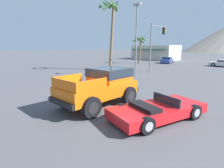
{
  "coord_description": "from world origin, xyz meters",
  "views": [
    {
      "loc": [
        7.45,
        -5.89,
        3.14
      ],
      "look_at": [
        0.09,
        0.6,
        1.07
      ],
      "focal_mm": 28.0,
      "sensor_mm": 36.0,
      "label": 1
    }
  ],
  "objects_px": {
    "palm_tree_short": "(110,19)",
    "traffic_light_main": "(156,39)",
    "red_convertible_car": "(157,110)",
    "palm_tree_tall": "(140,42)",
    "street_lamp_post": "(136,34)",
    "parked_car_white": "(224,63)",
    "parked_car_blue": "(167,60)",
    "orange_pickup_truck": "(102,85)"
  },
  "relations": [
    {
      "from": "palm_tree_short",
      "to": "traffic_light_main",
      "type": "bearing_deg",
      "value": 38.64
    },
    {
      "from": "palm_tree_short",
      "to": "red_convertible_car",
      "type": "bearing_deg",
      "value": -33.87
    },
    {
      "from": "palm_tree_short",
      "to": "palm_tree_tall",
      "type": "bearing_deg",
      "value": 111.38
    },
    {
      "from": "traffic_light_main",
      "to": "palm_tree_tall",
      "type": "distance_m",
      "value": 12.03
    },
    {
      "from": "red_convertible_car",
      "to": "traffic_light_main",
      "type": "bearing_deg",
      "value": 137.14
    },
    {
      "from": "street_lamp_post",
      "to": "palm_tree_tall",
      "type": "relative_size",
      "value": 1.36
    },
    {
      "from": "parked_car_white",
      "to": "parked_car_blue",
      "type": "height_order",
      "value": "parked_car_blue"
    },
    {
      "from": "parked_car_blue",
      "to": "palm_tree_short",
      "type": "relative_size",
      "value": 0.48
    },
    {
      "from": "red_convertible_car",
      "to": "palm_tree_short",
      "type": "relative_size",
      "value": 0.51
    },
    {
      "from": "parked_car_white",
      "to": "parked_car_blue",
      "type": "relative_size",
      "value": 0.97
    },
    {
      "from": "palm_tree_tall",
      "to": "palm_tree_short",
      "type": "height_order",
      "value": "palm_tree_short"
    },
    {
      "from": "parked_car_white",
      "to": "parked_car_blue",
      "type": "distance_m",
      "value": 9.89
    },
    {
      "from": "street_lamp_post",
      "to": "parked_car_white",
      "type": "bearing_deg",
      "value": 80.04
    },
    {
      "from": "parked_car_white",
      "to": "street_lamp_post",
      "type": "bearing_deg",
      "value": 170.32
    },
    {
      "from": "orange_pickup_truck",
      "to": "street_lamp_post",
      "type": "distance_m",
      "value": 10.59
    },
    {
      "from": "red_convertible_car",
      "to": "street_lamp_post",
      "type": "height_order",
      "value": "street_lamp_post"
    },
    {
      "from": "parked_car_white",
      "to": "street_lamp_post",
      "type": "relative_size",
      "value": 0.57
    },
    {
      "from": "red_convertible_car",
      "to": "traffic_light_main",
      "type": "relative_size",
      "value": 0.78
    },
    {
      "from": "street_lamp_post",
      "to": "palm_tree_short",
      "type": "relative_size",
      "value": 0.82
    },
    {
      "from": "traffic_light_main",
      "to": "street_lamp_post",
      "type": "relative_size",
      "value": 0.8
    },
    {
      "from": "street_lamp_post",
      "to": "palm_tree_short",
      "type": "height_order",
      "value": "palm_tree_short"
    },
    {
      "from": "orange_pickup_truck",
      "to": "palm_tree_tall",
      "type": "distance_m",
      "value": 26.61
    },
    {
      "from": "orange_pickup_truck",
      "to": "traffic_light_main",
      "type": "distance_m",
      "value": 15.39
    },
    {
      "from": "orange_pickup_truck",
      "to": "traffic_light_main",
      "type": "xyz_separation_m",
      "value": [
        -6.15,
        13.79,
        3.02
      ]
    },
    {
      "from": "red_convertible_car",
      "to": "street_lamp_post",
      "type": "xyz_separation_m",
      "value": [
        -8.32,
        8.05,
        4.11
      ]
    },
    {
      "from": "parked_car_blue",
      "to": "palm_tree_tall",
      "type": "distance_m",
      "value": 6.69
    },
    {
      "from": "parked_car_blue",
      "to": "parked_car_white",
      "type": "bearing_deg",
      "value": -11.71
    },
    {
      "from": "parked_car_blue",
      "to": "palm_tree_short",
      "type": "xyz_separation_m",
      "value": [
        0.87,
        -15.88,
        6.15
      ]
    },
    {
      "from": "orange_pickup_truck",
      "to": "traffic_light_main",
      "type": "relative_size",
      "value": 0.81
    },
    {
      "from": "traffic_light_main",
      "to": "palm_tree_short",
      "type": "bearing_deg",
      "value": 128.64
    },
    {
      "from": "parked_car_blue",
      "to": "palm_tree_short",
      "type": "bearing_deg",
      "value": -104.8
    },
    {
      "from": "orange_pickup_truck",
      "to": "parked_car_white",
      "type": "height_order",
      "value": "orange_pickup_truck"
    },
    {
      "from": "orange_pickup_truck",
      "to": "traffic_light_main",
      "type": "bearing_deg",
      "value": 108.77
    },
    {
      "from": "parked_car_white",
      "to": "parked_car_blue",
      "type": "bearing_deg",
      "value": 96.52
    },
    {
      "from": "parked_car_blue",
      "to": "traffic_light_main",
      "type": "height_order",
      "value": "traffic_light_main"
    },
    {
      "from": "parked_car_white",
      "to": "traffic_light_main",
      "type": "xyz_separation_m",
      "value": [
        -4.25,
        -13.19,
        3.58
      ]
    },
    {
      "from": "parked_car_white",
      "to": "palm_tree_short",
      "type": "height_order",
      "value": "palm_tree_short"
    },
    {
      "from": "street_lamp_post",
      "to": "traffic_light_main",
      "type": "bearing_deg",
      "value": 101.36
    },
    {
      "from": "parked_car_blue",
      "to": "street_lamp_post",
      "type": "bearing_deg",
      "value": -87.0
    },
    {
      "from": "orange_pickup_truck",
      "to": "street_lamp_post",
      "type": "height_order",
      "value": "street_lamp_post"
    },
    {
      "from": "parked_car_blue",
      "to": "palm_tree_tall",
      "type": "xyz_separation_m",
      "value": [
        -3.63,
        -4.38,
        3.52
      ]
    },
    {
      "from": "street_lamp_post",
      "to": "palm_tree_tall",
      "type": "distance_m",
      "value": 16.46
    }
  ]
}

